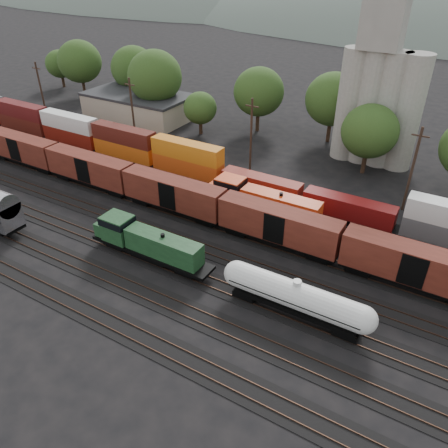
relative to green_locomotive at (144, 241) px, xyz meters
The scene contains 11 objects.
ground 12.85m from the green_locomotive, 23.33° to the left, with size 600.00×600.00×0.00m, color black.
tracks 12.85m from the green_locomotive, 23.33° to the left, with size 180.00×33.20×0.20m.
green_locomotive is the anchor object (origin of this frame).
tank_car_a 18.67m from the green_locomotive, ahead, with size 15.67×2.81×4.11m.
orange_locomotive 16.65m from the green_locomotive, 64.27° to the left, with size 17.79×2.96×4.45m.
boxcar_string 22.35m from the green_locomotive, 26.59° to the left, with size 153.60×2.90×4.20m.
container_wall 25.00m from the green_locomotive, 53.15° to the left, with size 169.04×2.60×5.80m.
grain_silo 44.50m from the green_locomotive, 70.06° to the left, with size 13.40×5.00×29.00m.
industrial_sheds 44.19m from the green_locomotive, 65.65° to the left, with size 119.38×17.26×5.10m.
tree_band 43.48m from the green_locomotive, 76.14° to the left, with size 162.98×20.92×14.08m.
utility_poles 29.63m from the green_locomotive, 66.76° to the left, with size 122.20×0.36×12.00m.
Camera 1 is at (17.30, -35.88, 30.90)m, focal length 35.00 mm.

